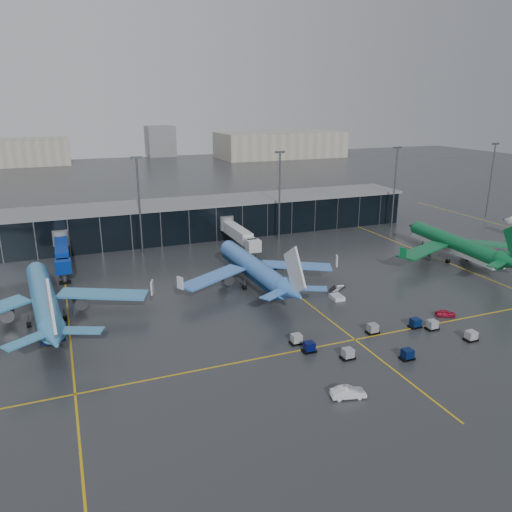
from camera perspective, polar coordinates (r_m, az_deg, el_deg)
name	(u,v)px	position (r m, az deg, el deg)	size (l,w,h in m)	color
ground	(267,315)	(95.17, 1.21, -6.76)	(600.00, 600.00, 0.00)	#282B2D
terminal_pier	(186,219)	(149.82, -8.03, 4.19)	(142.00, 17.00, 10.70)	black
jet_bridges	(62,251)	(127.71, -21.30, 0.50)	(94.00, 27.50, 7.20)	#595B60
flood_masts	(213,197)	(138.05, -4.94, 6.75)	(203.00, 0.50, 25.50)	#595B60
distant_hangars	(183,147)	(361.33, -8.34, 12.24)	(260.00, 71.00, 22.00)	#B2AD99
taxi_lines	(290,289)	(107.92, 3.93, -3.83)	(220.00, 120.00, 0.02)	gold
airliner_arkefly	(42,285)	(98.68, -23.30, -3.05)	(39.20, 44.65, 13.72)	#3A8AC1
airliner_klm_near	(253,256)	(108.34, -0.33, -0.05)	(37.40, 42.59, 13.09)	#427DD9
airliner_aer_lingus	(455,234)	(135.70, 21.82, 2.35)	(38.69, 44.06, 13.54)	#0B6132
baggage_carts	(383,338)	(87.25, 14.27, -9.10)	(30.16, 12.67, 1.70)	black
mobile_airstair	(337,295)	(103.65, 9.25, -4.47)	(2.40, 3.33, 3.45)	silver
service_van_red	(445,313)	(100.89, 20.83, -6.13)	(1.48, 3.68, 1.25)	#B60E2E
service_van_white	(348,392)	(71.46, 10.50, -15.08)	(1.69, 4.85, 1.60)	silver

